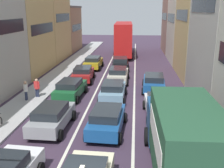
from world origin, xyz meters
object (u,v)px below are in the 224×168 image
at_px(sedan_centre_lane_fifth, 120,63).
at_px(sedan_left_lane_fifth, 93,62).
at_px(coupe_centre_lane_fourth, 118,74).
at_px(wagon_left_lane_second, 52,117).
at_px(pedestrian_far_sidewalk, 37,87).
at_px(wagon_right_lane_far, 154,82).
at_px(bus_mid_queue_primary, 123,38).
at_px(sedan_left_lane_third, 70,88).
at_px(sedan_left_lane_fourth, 83,74).
at_px(hatchback_centre_lane_third, 113,90).
at_px(sedan_right_lane_behind_truck, 160,106).
at_px(removalist_box_truck, 182,137).
at_px(pedestrian_near_kerb, 26,90).
at_px(sedan_centre_lane_second, 107,119).

bearing_deg(sedan_centre_lane_fifth, sedan_left_lane_fifth, 84.41).
xyz_separation_m(coupe_centre_lane_fourth, sedan_left_lane_fifth, (-3.45, 6.17, 0.00)).
distance_m(wagon_left_lane_second, pedestrian_far_sidewalk, 6.38).
bearing_deg(wagon_right_lane_far, wagon_left_lane_second, 145.41).
bearing_deg(coupe_centre_lane_fourth, bus_mid_queue_primary, 1.48).
relative_size(sedan_left_lane_third, coupe_centre_lane_fourth, 1.01).
height_order(sedan_left_lane_fourth, sedan_left_lane_fifth, same).
xyz_separation_m(wagon_left_lane_second, hatchback_centre_lane_third, (3.21, 5.77, 0.00)).
bearing_deg(pedestrian_far_sidewalk, sedan_right_lane_behind_truck, 87.76).
relative_size(removalist_box_truck, sedan_left_lane_third, 1.77).
bearing_deg(pedestrian_far_sidewalk, sedan_centre_lane_fifth, 168.43).
distance_m(coupe_centre_lane_fourth, bus_mid_queue_primary, 16.11).
bearing_deg(removalist_box_truck, sedan_centre_lane_fifth, 8.67).
height_order(sedan_centre_lane_fifth, pedestrian_near_kerb, pedestrian_near_kerb).
bearing_deg(sedan_left_lane_third, pedestrian_near_kerb, 113.18).
relative_size(sedan_centre_lane_second, bus_mid_queue_primary, 0.42).
distance_m(sedan_centre_lane_second, hatchback_centre_lane_third, 5.86).
bearing_deg(wagon_right_lane_far, sedan_left_lane_fourth, 71.09).
xyz_separation_m(hatchback_centre_lane_third, sedan_left_lane_fourth, (-3.49, 5.65, 0.00)).
relative_size(coupe_centre_lane_fourth, sedan_right_lane_behind_truck, 0.98).
distance_m(hatchback_centre_lane_third, coupe_centre_lane_fourth, 5.57).
bearing_deg(pedestrian_far_sidewalk, wagon_right_lane_far, 123.61).
bearing_deg(sedan_centre_lane_fifth, wagon_right_lane_far, -160.59).
xyz_separation_m(sedan_centre_lane_fifth, bus_mid_queue_primary, (-0.09, 9.99, 2.03)).
bearing_deg(sedan_left_lane_fourth, removalist_box_truck, -158.77).
bearing_deg(sedan_left_lane_third, removalist_box_truck, -142.86).
height_order(sedan_left_lane_fourth, pedestrian_near_kerb, pedestrian_near_kerb).
xyz_separation_m(sedan_centre_lane_second, pedestrian_near_kerb, (-6.90, 4.93, 0.15)).
bearing_deg(sedan_left_lane_fourth, sedan_left_lane_fifth, -4.21).
relative_size(hatchback_centre_lane_third, sedan_left_lane_fifth, 1.00).
xyz_separation_m(sedan_centre_lane_fifth, sedan_left_lane_fifth, (-3.32, 0.18, 0.00)).
distance_m(hatchback_centre_lane_third, pedestrian_near_kerb, 6.84).
bearing_deg(pedestrian_near_kerb, sedan_centre_lane_fifth, 55.47).
relative_size(wagon_right_lane_far, pedestrian_far_sidewalk, 2.64).
bearing_deg(wagon_right_lane_far, sedan_right_lane_behind_truck, -176.90).
distance_m(wagon_left_lane_second, sedan_left_lane_fourth, 11.43).
bearing_deg(wagon_left_lane_second, bus_mid_queue_primary, -4.77).
bearing_deg(sedan_centre_lane_fifth, hatchback_centre_lane_third, 177.84).
height_order(sedan_left_lane_fifth, sedan_right_lane_behind_truck, same).
bearing_deg(coupe_centre_lane_fourth, sedan_left_lane_fifth, 29.88).
height_order(pedestrian_near_kerb, pedestrian_far_sidewalk, same).
height_order(sedan_left_lane_fourth, pedestrian_far_sidewalk, pedestrian_far_sidewalk).
height_order(sedan_centre_lane_second, sedan_right_lane_behind_truck, same).
height_order(hatchback_centre_lane_third, sedan_centre_lane_fifth, same).
bearing_deg(sedan_left_lane_third, sedan_right_lane_behind_truck, -114.72).
height_order(wagon_right_lane_far, pedestrian_far_sidewalk, pedestrian_far_sidewalk).
bearing_deg(sedan_left_lane_fifth, wagon_right_lane_far, -141.75).
distance_m(sedan_right_lane_behind_truck, pedestrian_far_sidewalk, 10.13).
xyz_separation_m(sedan_centre_lane_second, hatchback_centre_lane_third, (-0.12, 5.86, 0.00)).
height_order(removalist_box_truck, coupe_centre_lane_fourth, removalist_box_truck).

